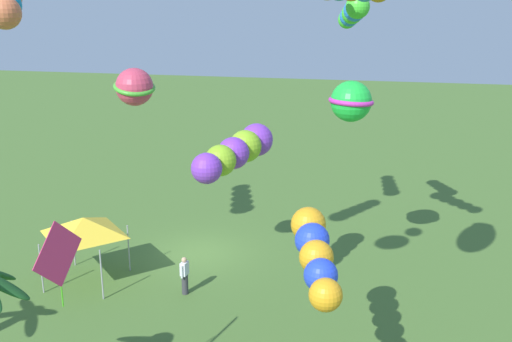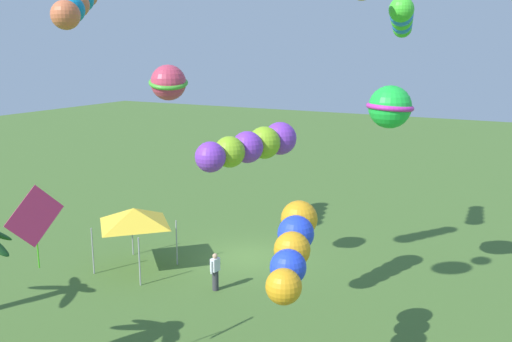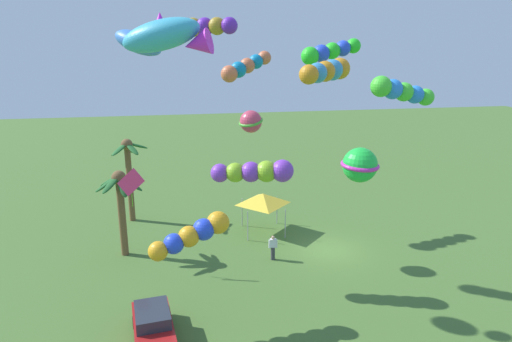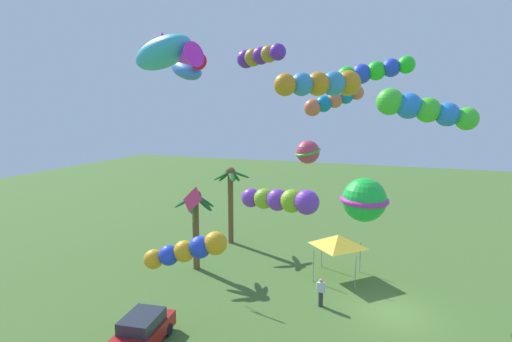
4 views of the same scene
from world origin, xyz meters
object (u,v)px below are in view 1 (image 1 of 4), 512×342
(spectator_0, at_px, (185,275))
(kite_tube_0, at_px, (353,13))
(kite_ball_6, at_px, (351,101))
(kite_ball_9, at_px, (134,87))
(kite_tube_10, at_px, (315,253))
(kite_diamond_4, at_px, (58,255))
(kite_tube_8, at_px, (236,151))
(festival_tent, at_px, (84,226))

(spectator_0, xyz_separation_m, kite_tube_0, (-5.94, -4.46, 10.04))
(spectator_0, height_order, kite_tube_0, kite_tube_0)
(kite_tube_0, bearing_deg, kite_ball_6, 95.73)
(kite_ball_9, xyz_separation_m, kite_tube_10, (-6.85, 3.84, -3.93))
(spectator_0, height_order, kite_tube_10, kite_tube_10)
(kite_tube_10, bearing_deg, kite_diamond_4, 27.51)
(kite_tube_0, bearing_deg, spectator_0, 36.90)
(kite_tube_10, bearing_deg, spectator_0, -41.35)
(spectator_0, xyz_separation_m, kite_tube_8, (-2.56, 1.58, 5.65))
(kite_tube_10, bearing_deg, kite_ball_9, -29.27)
(kite_diamond_4, xyz_separation_m, kite_tube_10, (-6.11, -3.18, -0.77))
(kite_diamond_4, distance_m, kite_tube_10, 6.93)
(kite_tube_8, bearing_deg, festival_tent, -14.57)
(kite_tube_10, bearing_deg, kite_ball_6, -93.29)
(kite_tube_10, bearing_deg, festival_tent, -27.52)
(kite_tube_0, distance_m, kite_diamond_4, 15.20)
(festival_tent, bearing_deg, kite_ball_6, -166.81)
(kite_tube_0, distance_m, kite_ball_9, 9.37)
(kite_diamond_4, relative_size, kite_ball_9, 1.12)
(spectator_0, bearing_deg, kite_ball_6, -156.48)
(spectator_0, relative_size, kite_tube_10, 0.43)
(kite_ball_6, distance_m, kite_ball_9, 8.28)
(festival_tent, height_order, kite_diamond_4, kite_diamond_4)
(spectator_0, distance_m, kite_tube_10, 8.43)
(spectator_0, relative_size, kite_tube_0, 0.48)
(kite_tube_0, height_order, kite_tube_8, kite_tube_0)
(festival_tent, relative_size, kite_ball_6, 1.17)
(kite_tube_0, height_order, kite_ball_9, kite_tube_0)
(spectator_0, xyz_separation_m, kite_ball_6, (-6.12, -2.66, 6.76))
(kite_ball_6, height_order, kite_tube_8, kite_ball_6)
(kite_tube_0, xyz_separation_m, kite_ball_9, (7.11, 5.62, -2.38))
(festival_tent, xyz_separation_m, kite_diamond_4, (-3.89, 8.40, 2.84))
(kite_diamond_4, xyz_separation_m, kite_ball_6, (-6.55, -10.84, 2.27))
(festival_tent, xyz_separation_m, kite_ball_9, (-3.15, 1.37, 6.00))
(spectator_0, relative_size, kite_tube_8, 0.38)
(kite_ball_6, xyz_separation_m, kite_tube_8, (3.56, 4.24, -1.11))
(kite_tube_10, bearing_deg, kite_tube_8, -47.69)
(kite_tube_0, relative_size, kite_tube_10, 0.89)
(kite_tube_0, height_order, kite_tube_10, kite_tube_0)
(kite_tube_8, distance_m, kite_ball_9, 4.26)
(kite_diamond_4, relative_size, kite_tube_10, 0.61)
(kite_tube_0, bearing_deg, kite_tube_10, 88.42)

